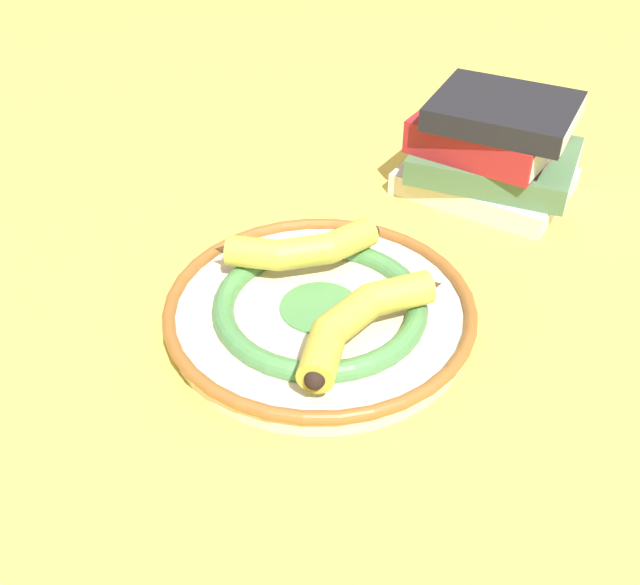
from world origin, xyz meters
TOP-DOWN VIEW (x-y plane):
  - ground_plane at (0.00, 0.00)m, footprint 2.80×2.80m
  - decorative_bowl at (-0.02, 0.01)m, footprint 0.31×0.31m
  - banana_a at (-0.01, 0.08)m, footprint 0.19×0.07m
  - banana_b at (-0.06, -0.04)m, footprint 0.15×0.13m
  - book_stack at (-0.36, 0.02)m, footprint 0.20×0.23m

SIDE VIEW (x-z plane):
  - ground_plane at x=0.00m, z-range 0.00..0.00m
  - decorative_bowl at x=-0.02m, z-range 0.00..0.04m
  - banana_b at x=-0.06m, z-range 0.04..0.07m
  - banana_a at x=-0.01m, z-range 0.04..0.07m
  - book_stack at x=-0.36m, z-range 0.00..0.13m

